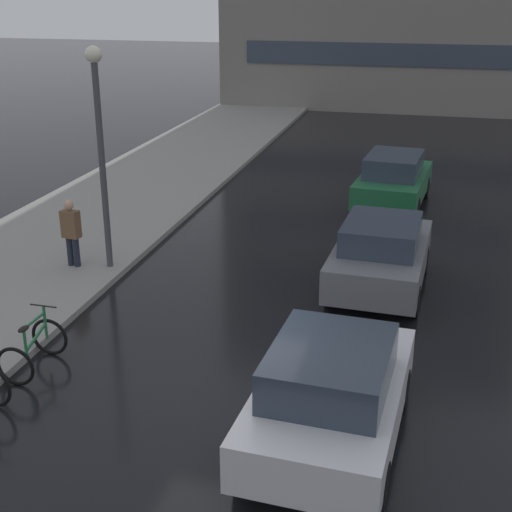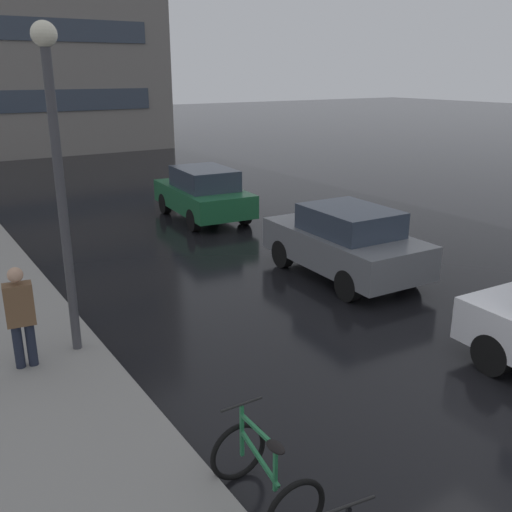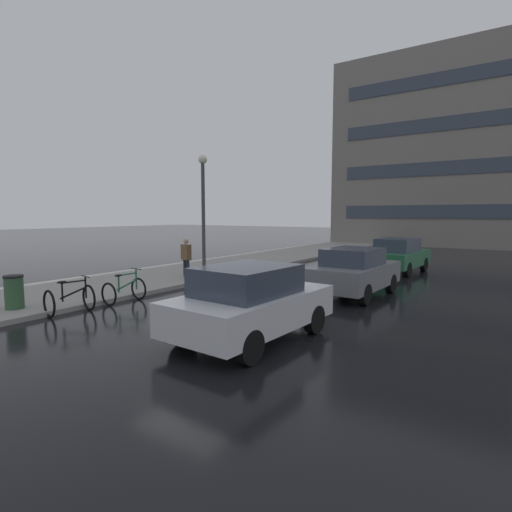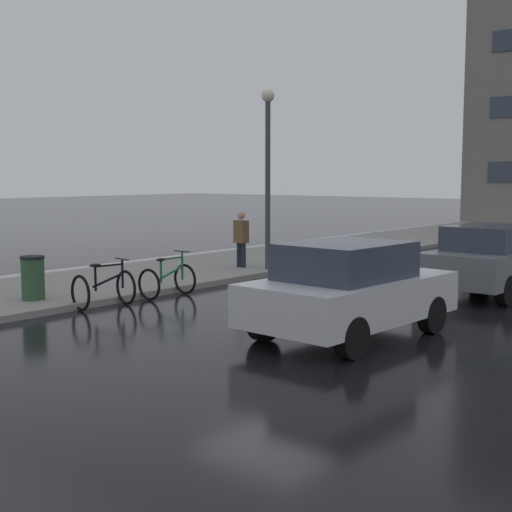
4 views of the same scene
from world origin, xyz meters
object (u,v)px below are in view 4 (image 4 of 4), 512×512
Objects in this scene: bicycle_second at (168,280)px; streetlamp at (268,158)px; car_grey at (492,259)px; bicycle_nearest at (104,288)px; car_white at (349,289)px; trash_bin at (33,281)px; pedestrian at (241,238)px.

streetlamp is (-0.66, 4.39, 2.76)m from bicycle_second.
car_grey reaches higher than bicycle_second.
car_white reaches higher than bicycle_nearest.
trash_bin reaches higher than bicycle_second.
bicycle_nearest is 1.05× the size of bicycle_second.
trash_bin is at bearing -165.58° from car_white.
bicycle_nearest is 1.70m from bicycle_second.
car_grey is at bearing 5.79° from pedestrian.
car_white is 5.73m from car_grey.
pedestrian reaches higher than trash_bin.
trash_bin is (-1.28, -0.80, 0.12)m from bicycle_nearest.
bicycle_nearest is 0.31× the size of car_grey.
bicycle_second is (0.08, 1.70, -0.01)m from bicycle_nearest.
car_white is at bearing -91.98° from car_grey.
bicycle_nearest is 0.31× the size of car_white.
streetlamp is at bearing 12.71° from pedestrian.
pedestrian is (-1.45, 4.21, 0.57)m from bicycle_second.
trash_bin is (-0.70, -6.89, -2.62)m from streetlamp.
bicycle_second is at bearing -81.50° from streetlamp.
car_white is at bearing -41.72° from streetlamp.
car_white is 3.77× the size of trash_bin.
bicycle_second is 0.67× the size of pedestrian.
car_grey is at bearing 42.33° from bicycle_second.
pedestrian is at bearing 109.04° from bicycle_second.
pedestrian is at bearing 103.06° from bicycle_nearest.
bicycle_second is at bearing -70.96° from pedestrian.
car_white is at bearing -8.96° from bicycle_second.
trash_bin is at bearing -118.50° from bicycle_second.
streetlamp reaches higher than bicycle_nearest.
bicycle_nearest is at bearing -170.51° from car_white.
trash_bin is at bearing -132.32° from car_grey.
pedestrian is 1.63× the size of trash_bin.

